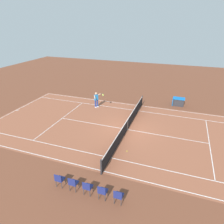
# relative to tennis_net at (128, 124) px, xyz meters

# --- Properties ---
(ground_plane) EXTENTS (60.00, 60.00, 0.00)m
(ground_plane) POSITION_rel_tennis_net_xyz_m (0.00, 0.00, -0.49)
(ground_plane) COLOR brown
(court_slab) EXTENTS (24.20, 11.40, 0.00)m
(court_slab) POSITION_rel_tennis_net_xyz_m (0.00, 0.00, -0.49)
(court_slab) COLOR #935138
(court_slab) RESTS_ON ground_plane
(court_line_markings) EXTENTS (23.85, 11.05, 0.01)m
(court_line_markings) POSITION_rel_tennis_net_xyz_m (0.00, 0.00, -0.49)
(court_line_markings) COLOR white
(court_line_markings) RESTS_ON ground_plane
(tennis_net) EXTENTS (0.10, 11.70, 1.08)m
(tennis_net) POSITION_rel_tennis_net_xyz_m (0.00, 0.00, 0.00)
(tennis_net) COLOR #2D2D33
(tennis_net) RESTS_ON ground_plane
(tennis_player_near) EXTENTS (1.18, 0.75, 1.70)m
(tennis_player_near) POSITION_rel_tennis_net_xyz_m (4.39, -3.56, 0.44)
(tennis_player_near) COLOR navy
(tennis_player_near) RESTS_ON ground_plane
(tennis_ball) EXTENTS (0.07, 0.07, 0.07)m
(tennis_ball) POSITION_rel_tennis_net_xyz_m (-0.83, 3.05, -0.46)
(tennis_ball) COLOR #CCE01E
(tennis_ball) RESTS_ON ground_plane
(spectator_chair_0) EXTENTS (0.44, 0.44, 0.88)m
(spectator_chair_0) POSITION_rel_tennis_net_xyz_m (-1.61, 7.45, 0.03)
(spectator_chair_0) COLOR #38383D
(spectator_chair_0) RESTS_ON ground_plane
(spectator_chair_1) EXTENTS (0.44, 0.44, 0.88)m
(spectator_chair_1) POSITION_rel_tennis_net_xyz_m (-0.76, 7.45, 0.03)
(spectator_chair_1) COLOR #38383D
(spectator_chair_1) RESTS_ON ground_plane
(spectator_chair_2) EXTENTS (0.44, 0.44, 0.88)m
(spectator_chair_2) POSITION_rel_tennis_net_xyz_m (0.09, 7.45, 0.03)
(spectator_chair_2) COLOR #38383D
(spectator_chair_2) RESTS_ON ground_plane
(spectator_chair_3) EXTENTS (0.44, 0.44, 0.88)m
(spectator_chair_3) POSITION_rel_tennis_net_xyz_m (0.94, 7.45, 0.03)
(spectator_chair_3) COLOR #38383D
(spectator_chair_3) RESTS_ON ground_plane
(spectator_chair_4) EXTENTS (0.44, 0.44, 0.88)m
(spectator_chair_4) POSITION_rel_tennis_net_xyz_m (1.79, 7.45, 0.03)
(spectator_chair_4) COLOR #38383D
(spectator_chair_4) RESTS_ON ground_plane
(equipment_cart_tarped) EXTENTS (1.25, 0.84, 0.85)m
(equipment_cart_tarped) POSITION_rel_tennis_net_xyz_m (-3.74, -6.97, -0.05)
(equipment_cart_tarped) COLOR #2D2D33
(equipment_cart_tarped) RESTS_ON ground_plane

